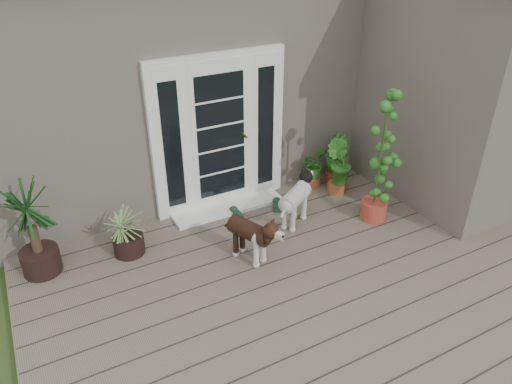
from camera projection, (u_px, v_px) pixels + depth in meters
name	position (u px, v px, depth m)	size (l,w,h in m)	color
deck	(320.00, 292.00, 5.40)	(6.20, 4.60, 0.12)	#6B5B4C
house_main	(179.00, 68.00, 7.89)	(7.40, 4.00, 3.10)	#665E54
house_wing	(455.00, 96.00, 6.67)	(1.60, 2.40, 3.10)	#665E54
door_unit	(220.00, 134.00, 6.43)	(1.90, 0.14, 2.15)	white
door_step	(228.00, 207.00, 6.80)	(1.60, 0.40, 0.05)	white
brindle_dog	(250.00, 238.00, 5.68)	(0.31, 0.72, 0.60)	#321C12
white_dog	(295.00, 204.00, 6.34)	(0.31, 0.72, 0.60)	white
spider_plant	(127.00, 230.00, 5.77)	(0.63, 0.63, 0.67)	#8CAD6A
yucca	(32.00, 229.00, 5.33)	(0.82, 0.82, 1.19)	black
herb_a	(313.00, 171.00, 7.27)	(0.39, 0.39, 0.49)	#2A5B1A
herb_b	(338.00, 174.00, 7.07)	(0.41, 0.41, 0.61)	#235217
herb_c	(335.00, 161.00, 7.40)	(0.41, 0.41, 0.64)	#195718
sapling	(381.00, 156.00, 6.14)	(0.55, 0.55, 1.88)	#1A5217
clog_left	(237.00, 213.00, 6.63)	(0.14, 0.29, 0.09)	#14341B
clog_right	(277.00, 205.00, 6.81)	(0.14, 0.31, 0.09)	#14341F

